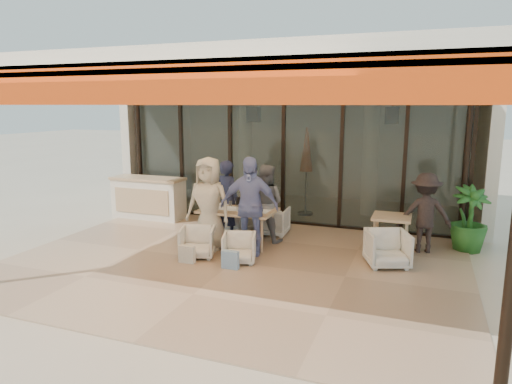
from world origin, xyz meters
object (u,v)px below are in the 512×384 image
(chair_near_left, at_px, (197,241))
(diner_navy, at_px, (228,199))
(potted_palm, at_px, (469,219))
(chair_far_left, at_px, (237,216))
(standing_woman, at_px, (425,213))
(diner_grey, at_px, (265,203))
(dining_table, at_px, (238,212))
(diner_periwinkle, at_px, (249,206))
(chair_far_right, at_px, (273,220))
(side_table, at_px, (392,221))
(diner_cream, at_px, (209,204))
(side_chair, at_px, (387,247))
(chair_near_right, at_px, (239,247))
(host_counter, at_px, (148,198))

(chair_near_left, xyz_separation_m, diner_navy, (0.00, 1.40, 0.52))
(diner_navy, bearing_deg, potted_palm, -148.96)
(chair_far_left, bearing_deg, standing_woman, -165.84)
(diner_grey, bearing_deg, dining_table, 48.90)
(dining_table, height_order, diner_navy, diner_navy)
(chair_near_left, distance_m, standing_woman, 4.33)
(diner_navy, distance_m, potted_palm, 4.80)
(diner_periwinkle, bearing_deg, diner_grey, 81.06)
(potted_palm, bearing_deg, chair_far_left, -176.48)
(chair_far_left, bearing_deg, chair_near_left, 106.13)
(chair_far_right, relative_size, diner_navy, 0.41)
(side_table, bearing_deg, diner_cream, -163.85)
(potted_palm, bearing_deg, chair_far_right, -175.73)
(side_chair, bearing_deg, chair_far_right, 134.05)
(chair_near_left, bearing_deg, diner_navy, 71.11)
(chair_near_left, height_order, side_chair, side_chair)
(chair_near_left, bearing_deg, chair_far_left, 71.11)
(chair_near_right, height_order, diner_cream, diner_cream)
(chair_near_right, bearing_deg, dining_table, 96.42)
(chair_near_left, relative_size, diner_cream, 0.35)
(standing_woman, bearing_deg, chair_near_right, 18.63)
(host_counter, xyz_separation_m, chair_far_left, (2.52, -0.31, -0.17))
(chair_far_left, distance_m, potted_palm, 4.74)
(diner_cream, height_order, side_chair, diner_cream)
(chair_far_left, xyz_separation_m, side_table, (3.34, -0.43, 0.28))
(chair_far_left, relative_size, potted_palm, 0.57)
(chair_far_right, bearing_deg, chair_far_left, -3.88)
(diner_periwinkle, xyz_separation_m, side_chair, (2.50, 0.22, -0.58))
(side_table, bearing_deg, host_counter, 172.78)
(chair_far_left, distance_m, side_table, 3.38)
(chair_near_right, xyz_separation_m, diner_cream, (-0.84, 0.50, 0.62))
(diner_periwinkle, height_order, standing_woman, diner_periwinkle)
(host_counter, distance_m, diner_grey, 3.47)
(host_counter, distance_m, diner_periwinkle, 3.79)
(chair_near_left, bearing_deg, chair_far_right, 47.26)
(chair_far_right, bearing_deg, diner_navy, 26.88)
(chair_near_left, relative_size, diner_grey, 0.39)
(diner_navy, relative_size, diner_periwinkle, 0.89)
(chair_far_right, distance_m, potted_palm, 3.91)
(side_chair, bearing_deg, chair_near_right, 175.31)
(chair_far_right, relative_size, chair_near_left, 1.07)
(chair_near_right, height_order, side_table, side_table)
(dining_table, distance_m, chair_near_left, 1.11)
(dining_table, xyz_separation_m, chair_near_right, (0.43, -0.96, -0.39))
(dining_table, xyz_separation_m, standing_woman, (3.51, 0.81, 0.09))
(diner_grey, relative_size, side_chair, 2.27)
(diner_grey, xyz_separation_m, potted_palm, (3.89, 0.79, -0.17))
(chair_near_right, xyz_separation_m, diner_navy, (-0.84, 1.40, 0.54))
(host_counter, height_order, diner_grey, diner_grey)
(host_counter, xyz_separation_m, side_table, (5.86, -0.74, 0.11))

